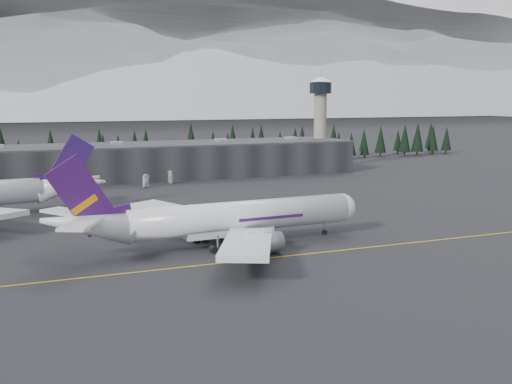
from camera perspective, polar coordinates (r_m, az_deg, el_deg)
name	(u,v)px	position (r m, az deg, el deg)	size (l,w,h in m)	color
ground	(297,252)	(124.00, 3.64, -5.37)	(1400.00, 1400.00, 0.00)	black
taxiline	(301,255)	(122.27, 4.06, -5.57)	(400.00, 0.40, 0.02)	gold
terminal	(144,161)	(239.88, -9.89, 2.75)	(160.00, 30.00, 12.60)	black
control_tower	(320,112)	(268.73, 5.74, 7.08)	(10.00, 10.00, 37.70)	gray
treeline	(124,150)	(275.79, -11.67, 3.67)	(360.00, 20.00, 15.00)	black
mountain_ridge	(18,116)	(1109.21, -20.39, 6.38)	(4400.00, 900.00, 420.00)	white
jet_main	(215,219)	(127.60, -3.64, -2.44)	(66.56, 61.37, 19.56)	silver
gse_vehicle_a	(146,186)	(213.77, -9.79, 0.54)	(2.11, 4.59, 1.27)	silver
gse_vehicle_b	(171,181)	(222.64, -7.55, 0.93)	(1.84, 4.57, 1.56)	#B8B8BA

